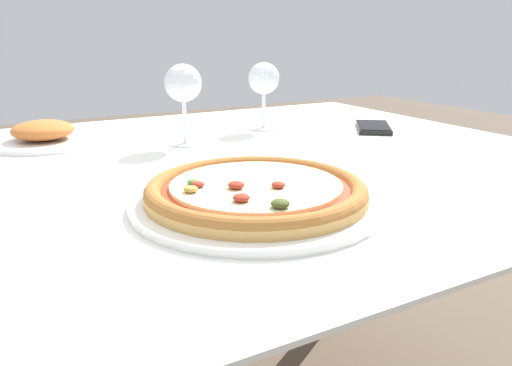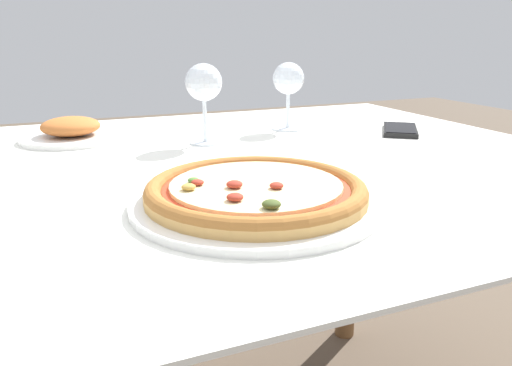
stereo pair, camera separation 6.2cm
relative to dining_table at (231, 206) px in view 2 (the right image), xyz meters
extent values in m
cube|color=brown|center=(0.00, 0.00, 0.06)|extent=(1.16, 0.90, 0.04)
cube|color=silver|center=(0.00, 0.00, 0.08)|extent=(1.26, 1.00, 0.01)
cylinder|color=brown|center=(0.52, 0.39, -0.30)|extent=(0.06, 0.06, 0.68)
cylinder|color=white|center=(-0.05, -0.23, 0.09)|extent=(0.32, 0.32, 0.01)
cylinder|color=tan|center=(-0.05, -0.23, 0.10)|extent=(0.28, 0.28, 0.01)
torus|color=#A3662D|center=(-0.05, -0.23, 0.11)|extent=(0.28, 0.28, 0.02)
cylinder|color=#BC381E|center=(-0.05, -0.23, 0.11)|extent=(0.24, 0.24, 0.00)
cylinder|color=beige|center=(-0.05, -0.23, 0.11)|extent=(0.22, 0.22, 0.00)
ellipsoid|color=#A83323|center=(-0.10, -0.29, 0.12)|extent=(0.02, 0.02, 0.01)
ellipsoid|color=#A83323|center=(-0.12, -0.21, 0.12)|extent=(0.02, 0.02, 0.01)
ellipsoid|color=#425123|center=(-0.07, -0.32, 0.12)|extent=(0.02, 0.02, 0.01)
ellipsoid|color=#BC9342|center=(-0.14, -0.23, 0.12)|extent=(0.02, 0.02, 0.01)
ellipsoid|color=#A83323|center=(-0.04, -0.26, 0.12)|extent=(0.02, 0.02, 0.01)
ellipsoid|color=#A83323|center=(-0.08, -0.24, 0.12)|extent=(0.02, 0.02, 0.01)
ellipsoid|color=#4C7A33|center=(-0.12, -0.20, 0.12)|extent=(0.01, 0.01, 0.01)
cylinder|color=silver|center=(0.00, 0.14, 0.09)|extent=(0.06, 0.06, 0.00)
cylinder|color=silver|center=(0.00, 0.14, 0.13)|extent=(0.01, 0.01, 0.09)
sphere|color=silver|center=(0.00, 0.14, 0.20)|extent=(0.07, 0.07, 0.07)
cylinder|color=silver|center=(0.22, 0.21, 0.09)|extent=(0.07, 0.07, 0.00)
cylinder|color=silver|center=(0.22, 0.21, 0.13)|extent=(0.01, 0.01, 0.08)
sphere|color=silver|center=(0.22, 0.21, 0.20)|extent=(0.07, 0.07, 0.07)
cube|color=black|center=(0.43, 0.09, 0.09)|extent=(0.14, 0.16, 0.01)
cube|color=black|center=(0.43, 0.09, 0.10)|extent=(0.13, 0.14, 0.00)
cylinder|color=white|center=(-0.24, 0.28, 0.09)|extent=(0.20, 0.20, 0.01)
ellipsoid|color=#BC662D|center=(-0.24, 0.28, 0.11)|extent=(0.12, 0.12, 0.04)
camera|label=1|loc=(-0.34, -0.76, 0.30)|focal=35.00mm
camera|label=2|loc=(-0.28, -0.78, 0.30)|focal=35.00mm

